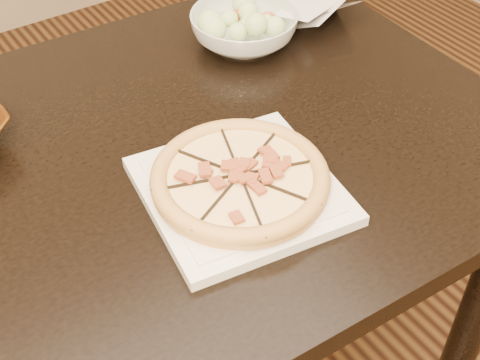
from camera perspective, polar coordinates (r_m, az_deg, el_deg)
The scene contains 6 objects.
dining_table at distance 1.12m, azimuth -9.20°, elevation -3.08°, with size 1.32×0.88×0.75m.
plate at distance 0.97m, azimuth 0.00°, elevation -0.85°, with size 0.30×0.30×0.02m.
pizza at distance 0.95m, azimuth -0.00°, elevation 0.17°, with size 0.26×0.26×0.03m.
salad_bowl at distance 1.30m, azimuth 0.33°, elevation 12.77°, with size 0.20×0.20×0.06m, color silver.
salad at distance 1.27m, azimuth 0.35°, elevation 14.69°, with size 0.11×0.10×0.04m.
cling_film at distance 1.39m, azimuth 6.07°, elevation 14.31°, with size 0.16×0.13×0.05m, color silver, non-canonical shape.
Camera 1 is at (-0.40, -0.59, 1.43)m, focal length 50.00 mm.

